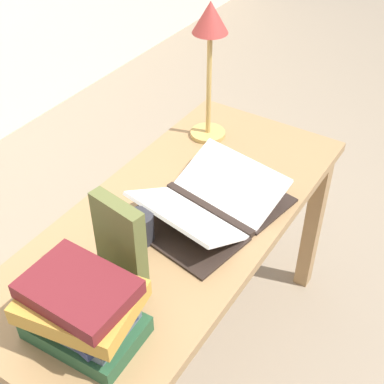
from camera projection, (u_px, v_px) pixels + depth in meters
name	position (u px, v px, depth m)	size (l,w,h in m)	color
ground_plane	(180.00, 355.00, 2.13)	(12.00, 12.00, 0.00)	gray
reading_desk	(177.00, 243.00, 1.73)	(1.36, 0.61, 0.74)	#937047
open_book	(209.00, 204.00, 1.66)	(0.52, 0.43, 0.10)	black
book_stack_tall	(82.00, 309.00, 1.26)	(0.25, 0.30, 0.19)	#234C2D
book_standing_upright	(120.00, 245.00, 1.37)	(0.06, 0.16, 0.28)	brown
reading_lamp	(210.00, 40.00, 1.78)	(0.13, 0.13, 0.51)	tan
coffee_mug	(140.00, 227.00, 1.55)	(0.08, 0.11, 0.10)	#28282D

